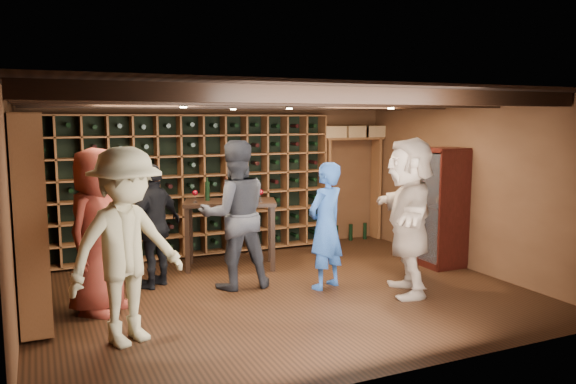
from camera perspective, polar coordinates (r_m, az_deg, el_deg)
name	(u,v)px	position (r m, az deg, el deg)	size (l,w,h in m)	color
ground	(281,293)	(7.25, -0.73, -10.22)	(6.00, 6.00, 0.00)	black
room_shell	(279,101)	(6.95, -0.93, 9.27)	(6.00, 6.00, 6.00)	brown
wine_rack_back	(192,185)	(9.00, -9.77, 0.66)	(4.65, 0.30, 2.20)	brown
wine_rack_left	(31,209)	(7.23, -24.61, -1.58)	(0.30, 2.65, 2.20)	brown
crate_shelf	(352,154)	(10.09, 6.56, 3.84)	(1.20, 0.32, 2.07)	brown
display_cabinet	(443,210)	(8.62, 15.48, -1.78)	(0.55, 0.50, 1.75)	#330D0A
man_blue_shirt	(326,226)	(7.29, 3.85, -3.44)	(0.60, 0.39, 1.65)	navy
man_grey_suit	(235,215)	(7.30, -5.42, -2.32)	(0.94, 0.73, 1.93)	black
guest_red_floral	(98,231)	(6.71, -18.78, -3.75)	(0.92, 0.60, 1.88)	maroon
guest_woman_black	(154,226)	(7.53, -13.44, -3.35)	(0.95, 0.40, 1.63)	black
guest_khaki	(127,247)	(5.69, -16.08, -5.35)	(1.25, 0.72, 1.94)	#9B906B
guest_beige	(409,216)	(7.18, 12.18, -2.43)	(1.83, 0.58, 1.97)	tan
tasting_table	(230,210)	(8.31, -5.91, -1.78)	(1.47, 1.06, 1.28)	black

